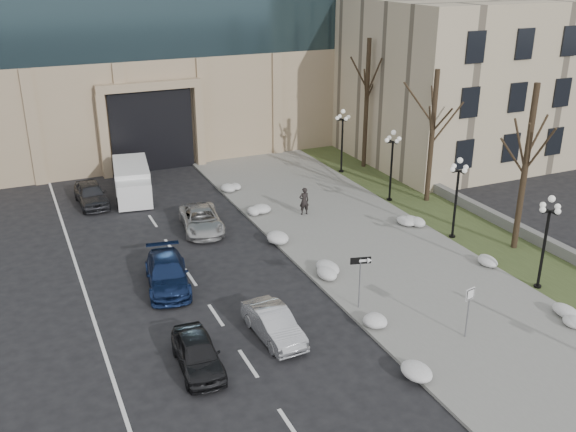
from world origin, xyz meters
name	(u,v)px	position (x,y,z in m)	size (l,w,h in m)	color
ground	(483,410)	(0.00, 0.00, 0.00)	(160.00, 160.00, 0.00)	black
sidewalk	(365,242)	(3.50, 14.00, 0.06)	(9.00, 40.00, 0.12)	gray
curb	(291,256)	(-1.00, 14.00, 0.07)	(0.30, 40.00, 0.14)	gray
grass_strip	(459,224)	(10.00, 14.00, 0.05)	(4.00, 40.00, 0.10)	#3A4623
stone_wall	(465,203)	(12.00, 16.00, 0.35)	(0.50, 30.00, 0.70)	slate
classical_building	(476,73)	(22.00, 27.98, 6.00)	(22.00, 18.12, 12.00)	tan
car_a	(198,353)	(-8.35, 6.53, 0.66)	(1.55, 3.85, 1.31)	black
car_b	(274,324)	(-4.85, 7.32, 0.64)	(1.35, 3.88, 1.28)	#B3B5BB
car_c	(167,274)	(-7.75, 13.50, 0.69)	(1.94, 4.76, 1.38)	navy
car_d	(201,220)	(-4.20, 19.49, 0.65)	(2.15, 4.67, 1.30)	#B6B6B6
car_e	(91,194)	(-9.40, 26.33, 0.73)	(1.73, 4.30, 1.46)	#323337
pedestrian	(304,201)	(2.15, 18.99, 0.98)	(0.63, 0.41, 1.73)	black
box_truck	(132,181)	(-6.61, 27.04, 0.97)	(3.06, 6.56, 2.00)	silver
one_way_sign	(364,267)	(-0.34, 7.77, 2.15)	(0.96, 0.43, 2.61)	slate
keep_sign	(469,302)	(2.34, 3.92, 1.74)	(0.50, 0.15, 2.37)	slate
snow_clump_b	(418,367)	(-0.84, 2.76, 0.30)	(1.10, 1.60, 0.36)	silver
snow_clump_c	(366,318)	(-0.83, 6.59, 0.30)	(1.10, 1.60, 0.36)	silver
snow_clump_d	(325,271)	(-0.40, 11.30, 0.30)	(1.10, 1.60, 0.36)	silver
snow_clump_e	(277,236)	(-0.86, 16.23, 0.30)	(1.10, 1.60, 0.36)	silver
snow_clump_f	(254,209)	(-0.46, 20.64, 0.30)	(1.10, 1.60, 0.36)	silver
snow_clump_g	(232,189)	(-0.46, 24.77, 0.30)	(1.10, 1.60, 0.36)	silver
snow_clump_h	(574,317)	(7.40, 2.99, 0.30)	(1.10, 1.60, 0.36)	silver
snow_clump_i	(485,264)	(7.41, 8.72, 0.30)	(1.10, 1.60, 0.36)	silver
snow_clump_j	(412,221)	(7.34, 15.03, 0.30)	(1.10, 1.60, 0.36)	silver
lamppost_a	(547,230)	(8.30, 6.00, 3.07)	(1.18, 1.18, 4.76)	black
lamppost_b	(457,187)	(8.30, 12.50, 3.07)	(1.18, 1.18, 4.76)	black
lamppost_c	(392,156)	(8.30, 19.00, 3.07)	(1.18, 1.18, 4.76)	black
lamppost_d	(342,132)	(8.30, 25.50, 3.07)	(1.18, 1.18, 4.76)	black
tree_near	(529,145)	(10.50, 10.00, 5.83)	(3.20, 3.20, 9.00)	black
tree_mid	(433,118)	(10.50, 18.00, 5.50)	(3.20, 3.20, 8.50)	black
tree_far	(367,86)	(10.50, 26.00, 6.15)	(3.20, 3.20, 9.50)	black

